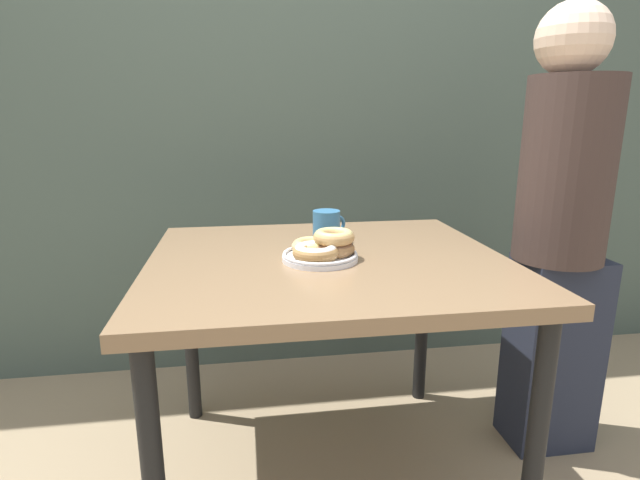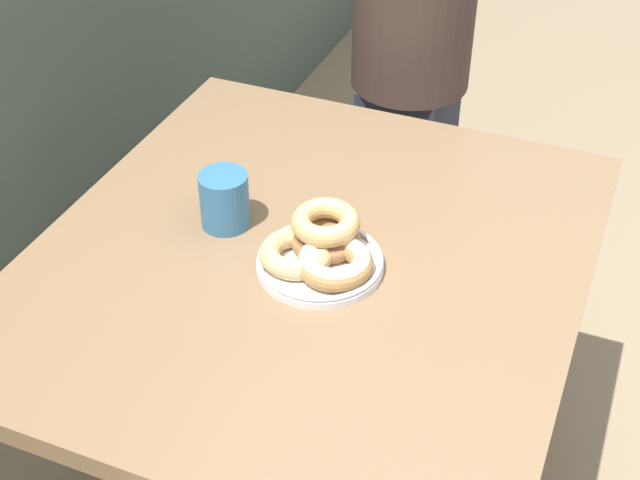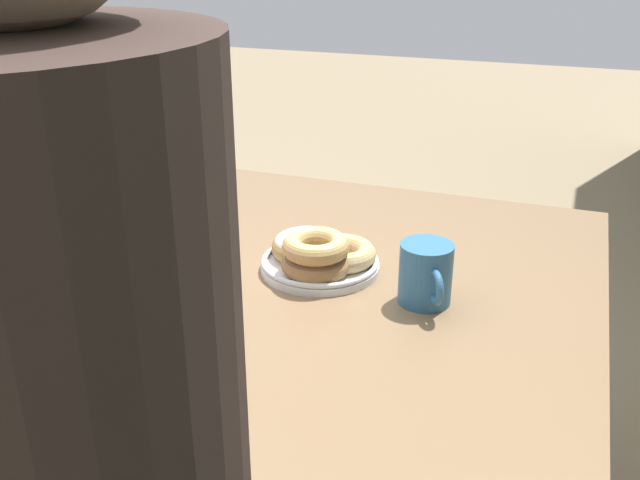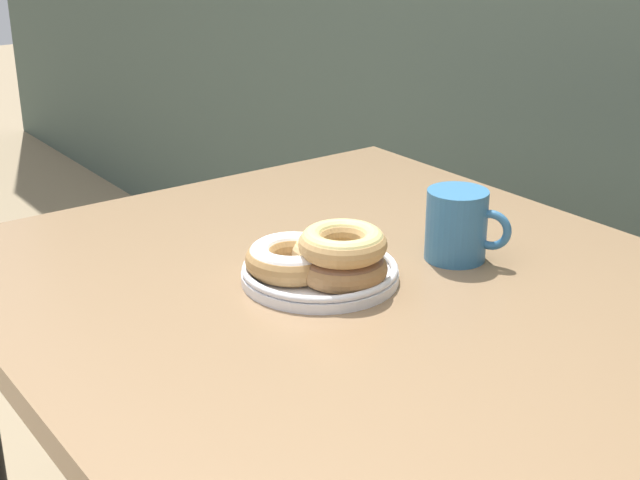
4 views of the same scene
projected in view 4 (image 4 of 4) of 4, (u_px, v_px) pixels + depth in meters
dining_table at (350, 332)px, 1.26m from camera, size 1.04×0.93×0.75m
donut_plate at (324, 258)px, 1.21m from camera, size 0.24×0.25×0.09m
coffee_mug at (458, 224)px, 1.28m from camera, size 0.12×0.09×0.10m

